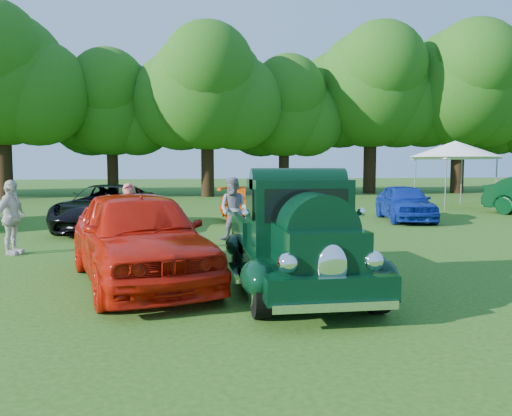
{
  "coord_description": "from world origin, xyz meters",
  "views": [
    {
      "loc": [
        -1.65,
        -8.91,
        2.08
      ],
      "look_at": [
        -0.09,
        1.94,
        1.1
      ],
      "focal_mm": 35.0,
      "sensor_mm": 36.0,
      "label": 1
    }
  ],
  "objects": [
    {
      "name": "back_car_black",
      "position": [
        -4.05,
        7.34,
        0.71
      ],
      "size": [
        3.1,
        5.38,
        1.41
      ],
      "primitive_type": "imported",
      "rotation": [
        0.0,
        0.0,
        -0.16
      ],
      "color": "black",
      "rests_on": "ground"
    },
    {
      "name": "tree_line",
      "position": [
        -2.73,
        23.99,
        6.87
      ],
      "size": [
        61.67,
        10.06,
        12.32
      ],
      "color": "#2F200F",
      "rests_on": "ground"
    },
    {
      "name": "back_car_orange",
      "position": [
        1.2,
        7.9,
        0.63
      ],
      "size": [
        3.59,
        4.65,
        1.26
      ],
      "primitive_type": "imported",
      "rotation": [
        0.0,
        0.0,
        0.49
      ],
      "color": "#C64B06",
      "rests_on": "ground"
    },
    {
      "name": "ground",
      "position": [
        0.0,
        0.0,
        0.0
      ],
      "size": [
        120.0,
        120.0,
        0.0
      ],
      "primitive_type": "plane",
      "color": "#264F12",
      "rests_on": "ground"
    },
    {
      "name": "back_car_blue",
      "position": [
        6.32,
        8.28,
        0.67
      ],
      "size": [
        2.23,
        4.13,
        1.33
      ],
      "primitive_type": "imported",
      "rotation": [
        0.0,
        0.0,
        -0.18
      ],
      "color": "navy",
      "rests_on": "ground"
    },
    {
      "name": "canopy_tent",
      "position": [
        11.07,
        13.23,
        2.74
      ],
      "size": [
        4.51,
        4.51,
        3.15
      ],
      "rotation": [
        0.0,
        0.0,
        0.08
      ],
      "color": "white",
      "rests_on": "ground"
    },
    {
      "name": "spectator_pink",
      "position": [
        -2.93,
        3.0,
        0.81
      ],
      "size": [
        0.61,
        0.42,
        1.63
      ],
      "primitive_type": "imported",
      "rotation": [
        0.0,
        0.0,
        0.05
      ],
      "color": "#E9625F",
      "rests_on": "ground"
    },
    {
      "name": "red_convertible",
      "position": [
        -2.45,
        -0.09,
        0.82
      ],
      "size": [
        3.22,
        5.16,
        1.64
      ],
      "primitive_type": "imported",
      "rotation": [
        0.0,
        0.0,
        0.29
      ],
      "color": "red",
      "rests_on": "ground"
    },
    {
      "name": "spectator_grey",
      "position": [
        -0.35,
        4.26,
        0.86
      ],
      "size": [
        1.05,
        0.98,
        1.71
      ],
      "primitive_type": "imported",
      "rotation": [
        0.0,
        0.0,
        -0.54
      ],
      "color": "gray",
      "rests_on": "ground"
    },
    {
      "name": "spectator_white",
      "position": [
        -5.56,
        3.05,
        0.86
      ],
      "size": [
        0.65,
        1.07,
        1.71
      ],
      "primitive_type": "imported",
      "rotation": [
        0.0,
        0.0,
        1.32
      ],
      "color": "beige",
      "rests_on": "ground"
    },
    {
      "name": "hero_pickup",
      "position": [
        0.17,
        -0.84,
        0.79
      ],
      "size": [
        2.18,
        4.68,
        1.83
      ],
      "color": "black",
      "rests_on": "ground"
    }
  ]
}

